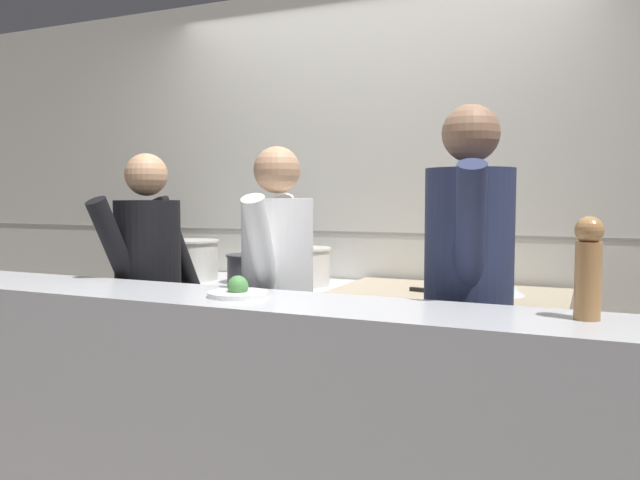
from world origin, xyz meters
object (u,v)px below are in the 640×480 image
(mixing_bowl_steel, at_px, (497,284))
(chef_line, at_px, (468,297))
(braising_pot, at_px, (305,265))
(chefs_knife, at_px, (440,292))
(oven_range, at_px, (250,357))
(chef_sous, at_px, (278,303))
(chef_head_cook, at_px, (149,295))
(pepper_mill, at_px, (588,266))
(sauce_pot, at_px, (249,267))
(stock_pot, at_px, (192,259))
(plated_dish_main, at_px, (239,291))

(mixing_bowl_steel, distance_m, chef_line, 0.56)
(braising_pot, xyz_separation_m, chefs_knife, (0.79, -0.14, -0.08))
(oven_range, bearing_deg, chef_sous, -50.41)
(chefs_knife, bearing_deg, chef_sous, -141.57)
(chef_head_cook, relative_size, chef_sous, 0.99)
(chefs_knife, height_order, pepper_mill, pepper_mill)
(chef_sous, bearing_deg, oven_range, 120.98)
(pepper_mill, xyz_separation_m, chef_line, (-0.44, 0.44, -0.19))
(sauce_pot, bearing_deg, stock_pot, -175.33)
(mixing_bowl_steel, relative_size, pepper_mill, 0.83)
(stock_pot, distance_m, chef_head_cook, 0.63)
(sauce_pot, bearing_deg, chef_sous, -50.48)
(sauce_pot, bearing_deg, braising_pot, 5.12)
(pepper_mill, distance_m, chef_sous, 1.38)
(stock_pot, relative_size, sauce_pot, 1.21)
(oven_range, distance_m, chefs_knife, 1.23)
(oven_range, distance_m, chef_line, 1.56)
(chef_head_cook, relative_size, chef_line, 0.91)
(mixing_bowl_steel, height_order, chef_head_cook, chef_head_cook)
(mixing_bowl_steel, height_order, chefs_knife, mixing_bowl_steel)
(oven_range, distance_m, plated_dish_main, 1.34)
(braising_pot, distance_m, chef_head_cook, 0.86)
(chef_head_cook, xyz_separation_m, chef_line, (1.56, 0.05, 0.08))
(braising_pot, relative_size, pepper_mill, 0.92)
(chefs_knife, bearing_deg, chef_line, -64.78)
(oven_range, bearing_deg, stock_pot, -175.29)
(oven_range, bearing_deg, braising_pot, 5.07)
(oven_range, height_order, stock_pot, stock_pot)
(braising_pot, height_order, chefs_knife, braising_pot)
(oven_range, relative_size, sauce_pot, 4.22)
(oven_range, bearing_deg, sauce_pot, -6.20)
(stock_pot, distance_m, chef_line, 1.81)
(oven_range, relative_size, mixing_bowl_steel, 4.27)
(oven_range, xyz_separation_m, stock_pot, (-0.37, -0.03, 0.56))
(braising_pot, bearing_deg, chefs_knife, -10.18)
(chefs_knife, xyz_separation_m, chef_head_cook, (-1.34, -0.52, -0.02))
(braising_pot, relative_size, plated_dish_main, 1.27)
(oven_range, height_order, chef_head_cook, chef_head_cook)
(stock_pot, distance_m, pepper_mill, 2.39)
(oven_range, xyz_separation_m, mixing_bowl_steel, (1.38, -0.03, 0.51))
(chefs_knife, bearing_deg, chef_head_cook, -158.88)
(pepper_mill, height_order, chef_sous, chef_sous)
(stock_pot, relative_size, chef_line, 0.19)
(chef_sous, bearing_deg, stock_pot, 138.03)
(chefs_knife, height_order, chef_sous, chef_sous)
(chefs_knife, height_order, plated_dish_main, plated_dish_main)
(plated_dish_main, bearing_deg, braising_pot, 102.37)
(chefs_knife, height_order, chef_line, chef_line)
(sauce_pot, relative_size, pepper_mill, 0.84)
(chef_sous, bearing_deg, sauce_pot, 120.91)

